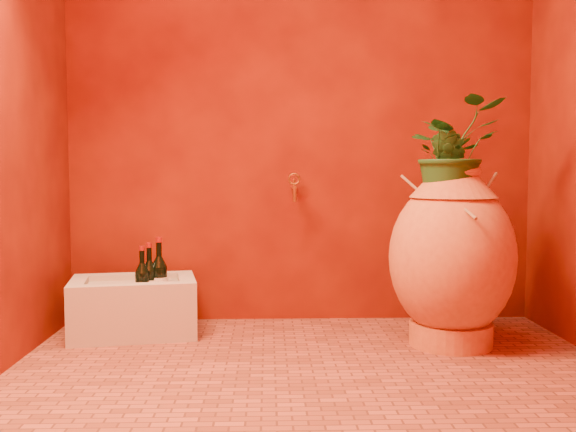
{
  "coord_description": "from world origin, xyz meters",
  "views": [
    {
      "loc": [
        -0.18,
        -2.48,
        0.81
      ],
      "look_at": [
        -0.09,
        0.35,
        0.61
      ],
      "focal_mm": 40.0,
      "sensor_mm": 36.0,
      "label": 1
    }
  ],
  "objects_px": {
    "amphora": "(452,257)",
    "stone_basin": "(134,308)",
    "wine_bottle_b": "(159,280)",
    "wine_bottle_c": "(150,282)",
    "wine_bottle_a": "(142,285)",
    "wall_tap": "(294,186)"
  },
  "relations": [
    {
      "from": "amphora",
      "to": "wall_tap",
      "type": "distance_m",
      "value": 0.92
    },
    {
      "from": "wine_bottle_a",
      "to": "wine_bottle_c",
      "type": "height_order",
      "value": "wine_bottle_c"
    },
    {
      "from": "wine_bottle_c",
      "to": "wine_bottle_b",
      "type": "bearing_deg",
      "value": 17.01
    },
    {
      "from": "wine_bottle_c",
      "to": "stone_basin",
      "type": "bearing_deg",
      "value": 170.47
    },
    {
      "from": "amphora",
      "to": "wine_bottle_c",
      "type": "xyz_separation_m",
      "value": [
        -1.44,
        0.23,
        -0.15
      ]
    },
    {
      "from": "stone_basin",
      "to": "wine_bottle_b",
      "type": "height_order",
      "value": "wine_bottle_b"
    },
    {
      "from": "wine_bottle_a",
      "to": "wine_bottle_b",
      "type": "height_order",
      "value": "wine_bottle_b"
    },
    {
      "from": "amphora",
      "to": "stone_basin",
      "type": "height_order",
      "value": "amphora"
    },
    {
      "from": "stone_basin",
      "to": "wine_bottle_a",
      "type": "distance_m",
      "value": 0.15
    },
    {
      "from": "amphora",
      "to": "wine_bottle_c",
      "type": "height_order",
      "value": "amphora"
    },
    {
      "from": "amphora",
      "to": "stone_basin",
      "type": "distance_m",
      "value": 1.57
    },
    {
      "from": "wine_bottle_a",
      "to": "wine_bottle_c",
      "type": "relative_size",
      "value": 0.96
    },
    {
      "from": "stone_basin",
      "to": "wine_bottle_c",
      "type": "distance_m",
      "value": 0.15
    },
    {
      "from": "stone_basin",
      "to": "wine_bottle_a",
      "type": "xyz_separation_m",
      "value": [
        0.06,
        -0.05,
        0.13
      ]
    },
    {
      "from": "wine_bottle_a",
      "to": "wall_tap",
      "type": "height_order",
      "value": "wall_tap"
    },
    {
      "from": "stone_basin",
      "to": "wall_tap",
      "type": "bearing_deg",
      "value": 16.62
    },
    {
      "from": "stone_basin",
      "to": "wine_bottle_b",
      "type": "relative_size",
      "value": 2.0
    },
    {
      "from": "stone_basin",
      "to": "wine_bottle_b",
      "type": "xyz_separation_m",
      "value": [
        0.13,
        0.0,
        0.14
      ]
    },
    {
      "from": "wall_tap",
      "to": "amphora",
      "type": "bearing_deg",
      "value": -34.12
    },
    {
      "from": "wine_bottle_b",
      "to": "wall_tap",
      "type": "xyz_separation_m",
      "value": [
        0.68,
        0.24,
        0.46
      ]
    },
    {
      "from": "wine_bottle_a",
      "to": "wall_tap",
      "type": "relative_size",
      "value": 1.93
    },
    {
      "from": "wall_tap",
      "to": "wine_bottle_c",
      "type": "bearing_deg",
      "value": -160.6
    }
  ]
}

